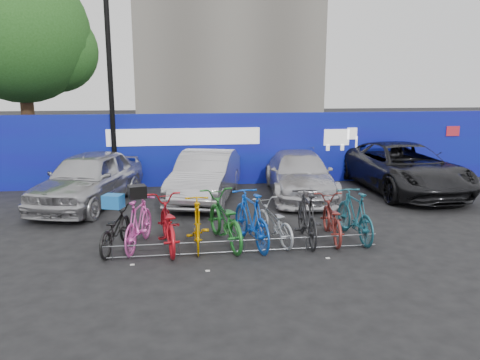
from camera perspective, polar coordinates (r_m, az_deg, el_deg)
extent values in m
plane|color=black|center=(10.17, -0.01, -7.75)|extent=(100.00, 100.00, 0.00)
cube|color=#0B229D|center=(15.70, -3.10, 3.75)|extent=(22.00, 0.15, 2.40)
cube|color=white|center=(15.49, -6.79, 5.25)|extent=(5.00, 0.02, 0.55)
cube|color=white|center=(16.46, 11.70, 5.13)|extent=(1.20, 0.02, 0.90)
cube|color=red|center=(18.35, 24.53, 5.45)|extent=(0.50, 0.02, 0.35)
cylinder|color=#382314|center=(20.34, -24.40, 6.84)|extent=(0.50, 0.50, 4.00)
sphere|color=#214E18|center=(20.36, -25.20, 15.82)|extent=(5.20, 5.20, 5.20)
sphere|color=#214E18|center=(20.31, -21.46, 14.43)|extent=(3.20, 3.20, 3.20)
cylinder|color=black|center=(15.00, -15.42, 9.87)|extent=(0.16, 0.16, 6.00)
cylinder|color=#595B60|center=(9.52, 0.50, -7.36)|extent=(5.60, 0.03, 0.03)
cylinder|color=#595B60|center=(9.60, 0.50, -8.66)|extent=(5.60, 0.03, 0.03)
cylinder|color=#595B60|center=(9.55, -15.30, -8.62)|extent=(0.03, 0.03, 0.28)
cylinder|color=#595B60|center=(9.47, -7.39, -8.47)|extent=(0.03, 0.03, 0.28)
cylinder|color=#595B60|center=(9.56, 0.50, -8.15)|extent=(0.03, 0.03, 0.28)
cylinder|color=#595B60|center=(9.83, 8.08, -7.71)|extent=(0.03, 0.03, 0.28)
cylinder|color=#595B60|center=(10.26, 15.13, -7.17)|extent=(0.03, 0.03, 0.28)
imported|color=#B0B1B5|center=(13.74, -17.98, 0.16)|extent=(3.07, 4.82, 1.53)
imported|color=#A5A5A9|center=(13.75, -4.20, 0.48)|extent=(2.60, 4.53, 1.41)
imported|color=silver|center=(14.31, 7.25, 0.67)|extent=(2.36, 4.70, 1.31)
imported|color=black|center=(15.67, 19.23, 1.45)|extent=(2.61, 5.50, 1.52)
imported|color=black|center=(10.02, -15.01, -5.76)|extent=(0.96, 1.80, 0.90)
imported|color=#E150B3|center=(9.99, -12.25, -5.13)|extent=(0.91, 1.86, 1.08)
imported|color=red|center=(9.87, -8.87, -5.26)|extent=(0.94, 2.10, 1.07)
imported|color=#CD8A00|center=(9.84, -5.22, -5.25)|extent=(0.56, 1.77, 1.06)
imported|color=#1F6E26|center=(9.96, -1.94, -4.82)|extent=(1.16, 2.22, 1.11)
imported|color=blue|center=(9.88, 1.38, -4.70)|extent=(0.95, 2.06, 1.19)
imported|color=#A0A5A8|center=(10.17, 4.13, -5.12)|extent=(1.00, 1.80, 0.90)
imported|color=black|center=(10.22, 8.19, -4.43)|extent=(0.67, 1.92, 1.13)
imported|color=maroon|center=(10.49, 11.09, -4.64)|extent=(0.85, 1.87, 0.95)
imported|color=#1B586B|center=(10.60, 13.82, -4.13)|extent=(0.61, 1.87, 1.11)
cube|color=blue|center=(9.87, -15.19, -2.52)|extent=(0.46, 0.40, 0.27)
cube|color=black|center=(9.82, -12.42, -1.39)|extent=(0.42, 0.39, 0.26)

